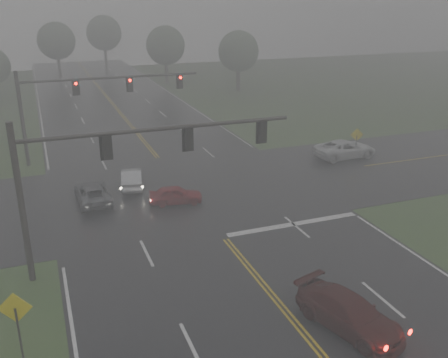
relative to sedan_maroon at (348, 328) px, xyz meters
name	(u,v)px	position (x,y,z in m)	size (l,w,h in m)	color
main_road	(193,201)	(-1.87, 15.18, 0.00)	(18.00, 160.00, 0.02)	black
cross_street	(185,191)	(-1.87, 17.18, 0.00)	(120.00, 14.00, 0.02)	black
stop_bar	(293,225)	(2.63, 9.58, 0.00)	(8.50, 0.50, 0.01)	silver
sedan_maroon	(348,328)	(0.00, 0.00, 0.00)	(1.97, 4.84, 1.40)	#3A0C0A
sedan_red	(176,203)	(-3.07, 15.20, 0.00)	(1.40, 3.48, 1.19)	maroon
sedan_silver	(132,187)	(-5.18, 19.24, 0.00)	(1.39, 3.99, 1.31)	#B6B8BF
car_grey	(94,202)	(-8.13, 17.37, 0.00)	(2.05, 4.45, 1.24)	#515358
pickup_white	(344,157)	(12.96, 19.75, 0.00)	(2.44, 5.30, 1.47)	silver
signal_gantry_near	(110,163)	(-7.95, 8.59, 5.45)	(13.51, 0.34, 7.78)	black
signal_gantry_far	(80,96)	(-7.56, 26.95, 5.32)	(14.42, 0.38, 7.53)	black
sign_diamond_west	(16,316)	(-12.49, 2.60, 2.00)	(1.21, 0.35, 2.97)	black
sign_diamond_east	(357,138)	(13.56, 19.14, 1.77)	(1.07, 0.31, 2.62)	black
tree_ne_a	(165,46)	(8.61, 62.23, 5.72)	(5.92, 5.92, 8.69)	#2F261E
tree_n_mid	(56,41)	(-6.59, 74.76, 5.89)	(6.10, 6.10, 8.96)	#2F261E
tree_e_near	(238,51)	(16.57, 52.30, 5.51)	(5.72, 5.72, 8.40)	#2F261E
tree_n_far	(104,33)	(2.56, 84.57, 6.29)	(6.51, 6.51, 9.57)	#2F261E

